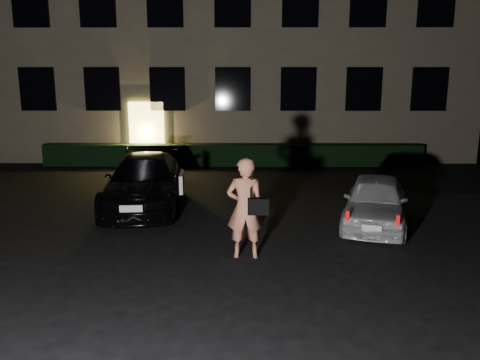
{
  "coord_description": "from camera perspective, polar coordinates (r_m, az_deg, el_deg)",
  "views": [
    {
      "loc": [
        0.43,
        -7.98,
        3.29
      ],
      "look_at": [
        0.35,
        2.0,
        1.19
      ],
      "focal_mm": 35.0,
      "sensor_mm": 36.0,
      "label": 1
    }
  ],
  "objects": [
    {
      "name": "sedan",
      "position": [
        12.75,
        -11.48,
        -0.17
      ],
      "size": [
        2.3,
        4.87,
        1.36
      ],
      "rotation": [
        0.0,
        0.0,
        0.08
      ],
      "color": "black",
      "rests_on": "ground"
    },
    {
      "name": "man",
      "position": [
        8.8,
        0.69,
        -3.42
      ],
      "size": [
        0.79,
        0.47,
        1.93
      ],
      "rotation": [
        0.0,
        0.0,
        3.15
      ],
      "color": "#DA8060",
      "rests_on": "ground"
    },
    {
      "name": "building",
      "position": [
        23.13,
        -0.67,
        18.61
      ],
      "size": [
        20.0,
        8.11,
        12.0
      ],
      "color": "#726551",
      "rests_on": "ground"
    },
    {
      "name": "hedge",
      "position": [
        18.71,
        -0.89,
        3.08
      ],
      "size": [
        15.0,
        0.7,
        0.85
      ],
      "primitive_type": "cube",
      "color": "black",
      "rests_on": "ground"
    },
    {
      "name": "hatch",
      "position": [
        11.29,
        16.17,
        -2.47
      ],
      "size": [
        2.34,
        3.67,
        1.16
      ],
      "rotation": [
        0.0,
        0.0,
        -0.3
      ],
      "color": "silver",
      "rests_on": "ground"
    },
    {
      "name": "ground",
      "position": [
        8.64,
        -2.48,
        -10.51
      ],
      "size": [
        80.0,
        80.0,
        0.0
      ],
      "primitive_type": "plane",
      "color": "black",
      "rests_on": "ground"
    }
  ]
}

